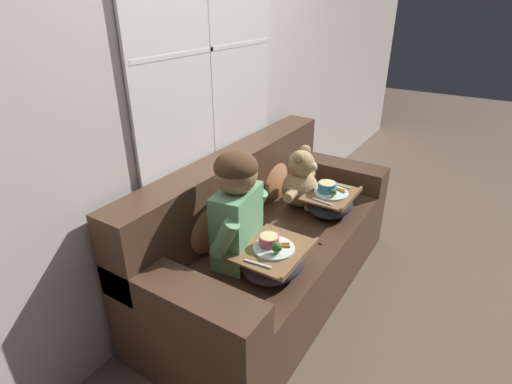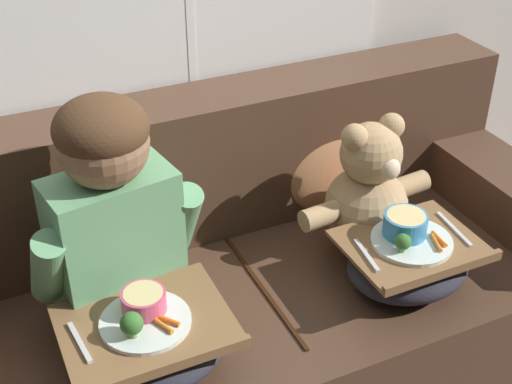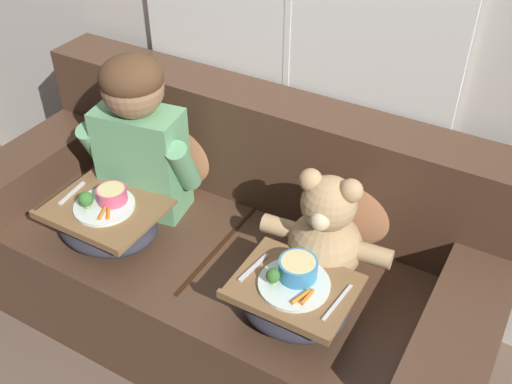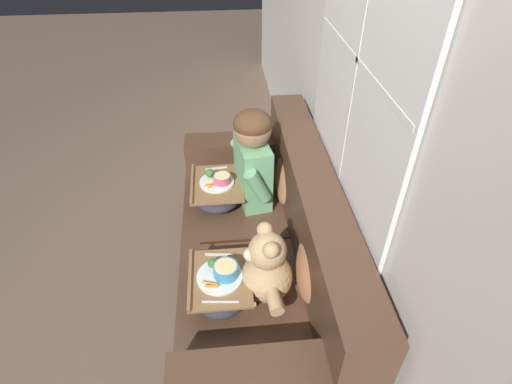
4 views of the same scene
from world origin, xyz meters
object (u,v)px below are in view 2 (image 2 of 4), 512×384
couch (247,301)px  child_figure (111,204)px  throw_pillow_behind_child (97,214)px  teddy_bear (368,193)px  lap_tray_teddy (408,261)px  throw_pillow_behind_teddy (331,158)px  lap_tray_child (148,344)px

couch → child_figure: bearing=-174.7°
throw_pillow_behind_child → teddy_bear: teddy_bear is taller
child_figure → lap_tray_teddy: bearing=-16.7°
child_figure → throw_pillow_behind_teddy: bearing=16.0°
throw_pillow_behind_child → child_figure: bearing=-90.0°
couch → lap_tray_teddy: 0.51m
throw_pillow_behind_child → lap_tray_teddy: 0.89m
teddy_bear → throw_pillow_behind_teddy: bearing=90.1°
lap_tray_child → lap_tray_teddy: (0.76, 0.00, 0.00)m
child_figure → lap_tray_teddy: size_ratio=1.71×
throw_pillow_behind_teddy → lap_tray_child: (-0.76, -0.45, -0.10)m
throw_pillow_behind_child → child_figure: 0.27m
throw_pillow_behind_child → throw_pillow_behind_teddy: throw_pillow_behind_child is taller
throw_pillow_behind_child → lap_tray_teddy: bearing=-30.4°
couch → lap_tray_teddy: (0.38, -0.26, 0.22)m
teddy_bear → lap_tray_teddy: (-0.00, -0.22, -0.09)m
throw_pillow_behind_teddy → teddy_bear: size_ratio=0.83×
throw_pillow_behind_child → couch: bearing=-25.7°
throw_pillow_behind_teddy → throw_pillow_behind_child: bearing=180.0°
couch → lap_tray_child: (-0.38, -0.26, 0.22)m
lap_tray_child → lap_tray_teddy: lap_tray_child is taller
child_figure → lap_tray_teddy: 0.84m
teddy_bear → throw_pillow_behind_child: bearing=163.7°
child_figure → lap_tray_child: 0.35m
couch → throw_pillow_behind_child: couch is taller
child_figure → lap_tray_teddy: (0.76, -0.23, -0.26)m
child_figure → lap_tray_child: child_figure is taller
teddy_bear → lap_tray_teddy: size_ratio=1.23×
teddy_bear → lap_tray_teddy: bearing=-90.3°
child_figure → lap_tray_child: (-0.00, -0.23, -0.27)m
teddy_bear → lap_tray_teddy: 0.24m
couch → throw_pillow_behind_child: 0.53m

